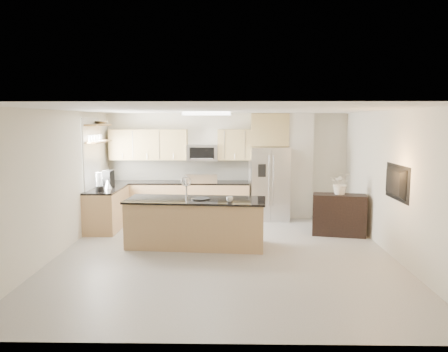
{
  "coord_description": "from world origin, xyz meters",
  "views": [
    {
      "loc": [
        0.13,
        -7.72,
        2.4
      ],
      "look_at": [
        -0.03,
        1.3,
        1.27
      ],
      "focal_mm": 35.0,
      "sensor_mm": 36.0,
      "label": 1
    }
  ],
  "objects_px": {
    "blender": "(99,183)",
    "platter": "(201,199)",
    "island": "(196,222)",
    "bowl": "(101,122)",
    "microwave": "(202,153)",
    "flower_vase": "(341,177)",
    "cup": "(230,199)",
    "kettle": "(108,184)",
    "coffee_maker": "(108,179)",
    "refrigerator": "(270,183)",
    "television": "(392,182)",
    "credenza": "(339,215)",
    "range": "(202,200)"
  },
  "relations": [
    {
      "from": "range",
      "to": "platter",
      "type": "height_order",
      "value": "range"
    },
    {
      "from": "range",
      "to": "microwave",
      "type": "distance_m",
      "value": 1.16
    },
    {
      "from": "range",
      "to": "flower_vase",
      "type": "xyz_separation_m",
      "value": [
        3.02,
        -1.55,
        0.76
      ]
    },
    {
      "from": "microwave",
      "to": "blender",
      "type": "distance_m",
      "value": 2.72
    },
    {
      "from": "microwave",
      "to": "flower_vase",
      "type": "distance_m",
      "value": 3.48
    },
    {
      "from": "range",
      "to": "coffee_maker",
      "type": "height_order",
      "value": "coffee_maker"
    },
    {
      "from": "blender",
      "to": "range",
      "type": "bearing_deg",
      "value": 36.86
    },
    {
      "from": "island",
      "to": "flower_vase",
      "type": "height_order",
      "value": "flower_vase"
    },
    {
      "from": "credenza",
      "to": "bowl",
      "type": "relative_size",
      "value": 3.02
    },
    {
      "from": "flower_vase",
      "to": "island",
      "type": "bearing_deg",
      "value": -163.92
    },
    {
      "from": "cup",
      "to": "coffee_maker",
      "type": "bearing_deg",
      "value": 146.2
    },
    {
      "from": "island",
      "to": "bowl",
      "type": "distance_m",
      "value": 3.43
    },
    {
      "from": "television",
      "to": "kettle",
      "type": "bearing_deg",
      "value": 70.02
    },
    {
      "from": "kettle",
      "to": "television",
      "type": "relative_size",
      "value": 0.21
    },
    {
      "from": "refrigerator",
      "to": "credenza",
      "type": "height_order",
      "value": "refrigerator"
    },
    {
      "from": "island",
      "to": "credenza",
      "type": "distance_m",
      "value": 3.09
    },
    {
      "from": "island",
      "to": "platter",
      "type": "xyz_separation_m",
      "value": [
        0.09,
        -0.01,
        0.47
      ]
    },
    {
      "from": "cup",
      "to": "bowl",
      "type": "bearing_deg",
      "value": 146.35
    },
    {
      "from": "range",
      "to": "flower_vase",
      "type": "relative_size",
      "value": 1.58
    },
    {
      "from": "refrigerator",
      "to": "kettle",
      "type": "distance_m",
      "value": 3.84
    },
    {
      "from": "cup",
      "to": "bowl",
      "type": "relative_size",
      "value": 0.34
    },
    {
      "from": "range",
      "to": "cup",
      "type": "distance_m",
      "value": 2.82
    },
    {
      "from": "refrigerator",
      "to": "kettle",
      "type": "relative_size",
      "value": 8.02
    },
    {
      "from": "blender",
      "to": "television",
      "type": "bearing_deg",
      "value": -15.66
    },
    {
      "from": "kettle",
      "to": "microwave",
      "type": "bearing_deg",
      "value": 31.32
    },
    {
      "from": "refrigerator",
      "to": "coffee_maker",
      "type": "bearing_deg",
      "value": -168.36
    },
    {
      "from": "platter",
      "to": "flower_vase",
      "type": "bearing_deg",
      "value": 16.72
    },
    {
      "from": "cup",
      "to": "bowl",
      "type": "distance_m",
      "value": 3.8
    },
    {
      "from": "kettle",
      "to": "coffee_maker",
      "type": "bearing_deg",
      "value": 103.64
    },
    {
      "from": "range",
      "to": "credenza",
      "type": "distance_m",
      "value": 3.38
    },
    {
      "from": "cup",
      "to": "platter",
      "type": "bearing_deg",
      "value": 154.77
    },
    {
      "from": "island",
      "to": "flower_vase",
      "type": "bearing_deg",
      "value": 20.6
    },
    {
      "from": "refrigerator",
      "to": "kettle",
      "type": "height_order",
      "value": "refrigerator"
    },
    {
      "from": "coffee_maker",
      "to": "flower_vase",
      "type": "height_order",
      "value": "flower_vase"
    },
    {
      "from": "cup",
      "to": "microwave",
      "type": "bearing_deg",
      "value": 103.81
    },
    {
      "from": "kettle",
      "to": "television",
      "type": "distance_m",
      "value": 5.9
    },
    {
      "from": "blender",
      "to": "platter",
      "type": "bearing_deg",
      "value": -21.43
    },
    {
      "from": "kettle",
      "to": "coffee_maker",
      "type": "distance_m",
      "value": 0.31
    },
    {
      "from": "refrigerator",
      "to": "cup",
      "type": "height_order",
      "value": "refrigerator"
    },
    {
      "from": "platter",
      "to": "island",
      "type": "bearing_deg",
      "value": 174.69
    },
    {
      "from": "television",
      "to": "refrigerator",
      "type": "bearing_deg",
      "value": 31.04
    },
    {
      "from": "cup",
      "to": "flower_vase",
      "type": "relative_size",
      "value": 0.17
    },
    {
      "from": "refrigerator",
      "to": "platter",
      "type": "xyz_separation_m",
      "value": [
        -1.53,
        -2.38,
        0.04
      ]
    },
    {
      "from": "credenza",
      "to": "island",
      "type": "bearing_deg",
      "value": -152.14
    },
    {
      "from": "range",
      "to": "platter",
      "type": "bearing_deg",
      "value": -86.88
    },
    {
      "from": "microwave",
      "to": "cup",
      "type": "height_order",
      "value": "microwave"
    },
    {
      "from": "refrigerator",
      "to": "bowl",
      "type": "bearing_deg",
      "value": -170.11
    },
    {
      "from": "credenza",
      "to": "coffee_maker",
      "type": "height_order",
      "value": "coffee_maker"
    },
    {
      "from": "credenza",
      "to": "flower_vase",
      "type": "relative_size",
      "value": 1.52
    },
    {
      "from": "refrigerator",
      "to": "television",
      "type": "bearing_deg",
      "value": -58.96
    }
  ]
}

